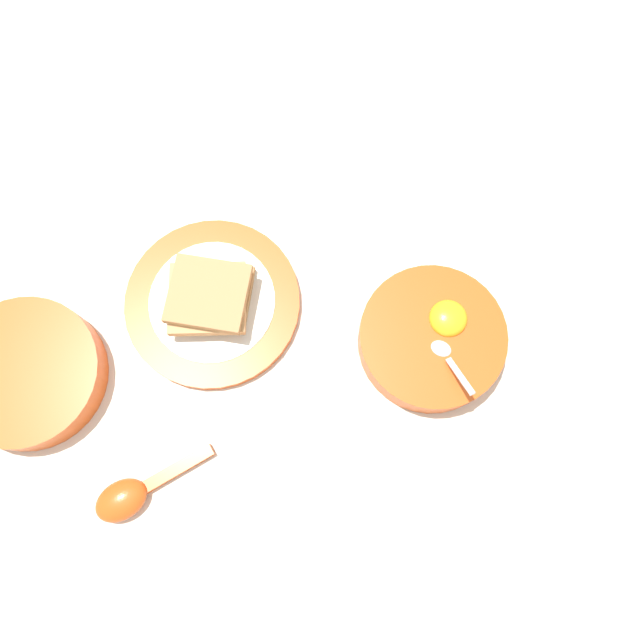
% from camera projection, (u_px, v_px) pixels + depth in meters
% --- Properties ---
extents(ground_plane, '(3.00, 3.00, 0.00)m').
position_uv_depth(ground_plane, '(228.00, 396.00, 0.78)').
color(ground_plane, silver).
extents(egg_bowl, '(0.18, 0.18, 0.07)m').
position_uv_depth(egg_bowl, '(432.00, 338.00, 0.77)').
color(egg_bowl, '#DB5119').
rests_on(egg_bowl, ground_plane).
extents(toast_plate, '(0.22, 0.22, 0.02)m').
position_uv_depth(toast_plate, '(213.00, 303.00, 0.80)').
color(toast_plate, '#DB5119').
rests_on(toast_plate, ground_plane).
extents(toast_sandwich, '(0.13, 0.13, 0.04)m').
position_uv_depth(toast_sandwich, '(209.00, 296.00, 0.77)').
color(toast_sandwich, tan).
rests_on(toast_sandwich, toast_plate).
extents(soup_spoon, '(0.11, 0.14, 0.03)m').
position_uv_depth(soup_spoon, '(131.00, 495.00, 0.73)').
color(soup_spoon, '#DB5119').
rests_on(soup_spoon, ground_plane).
extents(congee_bowl, '(0.19, 0.19, 0.04)m').
position_uv_depth(congee_bowl, '(27.00, 373.00, 0.76)').
color(congee_bowl, '#DB5119').
rests_on(congee_bowl, ground_plane).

